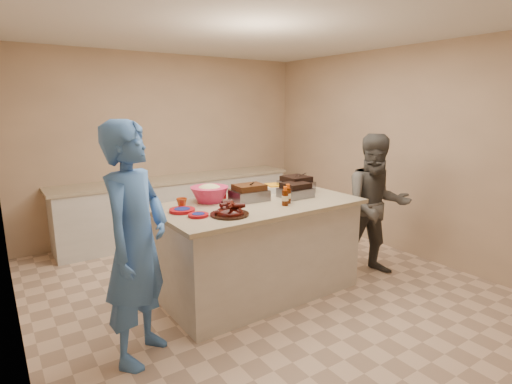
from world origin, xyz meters
TOP-DOWN VIEW (x-y plane):
  - room at (0.00, 0.00)m, footprint 4.50×5.00m
  - back_counter at (0.00, 2.20)m, footprint 3.60×0.64m
  - island at (-0.07, -0.05)m, footprint 2.09×1.12m
  - rib_platter at (-0.56, -0.30)m, footprint 0.42×0.42m
  - pulled_pork_tray at (-0.10, 0.08)m, footprint 0.38×0.29m
  - brisket_tray at (0.40, -0.07)m, footprint 0.33×0.27m
  - roasting_pan at (0.56, 0.12)m, footprint 0.32×0.32m
  - coleslaw_bowl at (-0.47, 0.26)m, footprint 0.40×0.40m
  - sausage_plate at (-0.06, 0.28)m, footprint 0.32×0.32m
  - mac_cheese_dish at (0.45, 0.29)m, footprint 0.37×0.30m
  - bbq_bottle_a at (0.16, -0.24)m, footprint 0.07×0.07m
  - bbq_bottle_b at (0.07, -0.30)m, footprint 0.07×0.07m
  - mustard_bottle at (-0.20, -0.00)m, footprint 0.05×0.05m
  - sauce_bowl at (-0.06, 0.13)m, footprint 0.14×0.05m
  - plate_stack_large at (-0.87, 0.04)m, footprint 0.24×0.24m
  - plate_stack_small at (-0.82, -0.19)m, footprint 0.19×0.19m
  - plastic_cup at (-0.81, 0.18)m, footprint 0.10×0.10m
  - basket_stack at (-0.35, 0.39)m, footprint 0.26×0.22m
  - guest_blue at (-1.46, -0.45)m, footprint 1.75×1.83m
  - guest_gray at (1.33, -0.40)m, footprint 1.53×1.82m

SIDE VIEW (x-z plane):
  - room at x=0.00m, z-range -1.35..1.35m
  - island at x=-0.07m, z-range -0.49..0.49m
  - guest_blue at x=-1.46m, z-range -0.22..0.22m
  - guest_gray at x=1.33m, z-range -0.31..0.31m
  - back_counter at x=0.00m, z-range 0.00..0.90m
  - rib_platter at x=-0.56m, z-range 0.91..1.05m
  - pulled_pork_tray at x=-0.10m, z-range 0.93..1.04m
  - brisket_tray at x=0.40m, z-range 0.93..1.03m
  - roasting_pan at x=0.56m, z-range 0.92..1.05m
  - coleslaw_bowl at x=-0.47m, z-range 0.85..1.12m
  - sausage_plate at x=-0.06m, z-range 0.96..1.01m
  - mac_cheese_dish at x=0.45m, z-range 0.94..1.03m
  - bbq_bottle_a at x=0.16m, z-range 0.88..1.08m
  - bbq_bottle_b at x=0.07m, z-range 0.89..1.08m
  - mustard_bottle at x=-0.20m, z-range 0.92..1.05m
  - sauce_bowl at x=-0.06m, z-range 0.91..1.05m
  - plate_stack_large at x=-0.87m, z-range 0.97..1.00m
  - plate_stack_small at x=-0.82m, z-range 0.97..1.00m
  - plastic_cup at x=-0.81m, z-range 0.93..1.03m
  - basket_stack at x=-0.35m, z-range 0.93..1.04m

